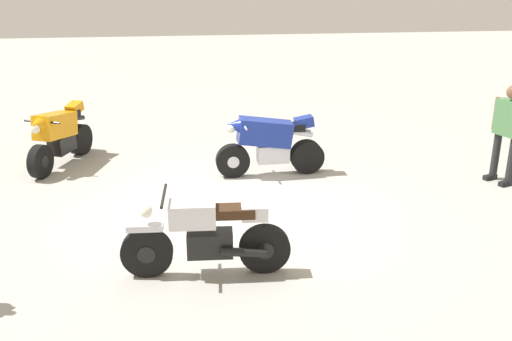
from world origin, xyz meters
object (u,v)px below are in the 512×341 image
motorcycle_silver_cruiser (207,236)px  person_in_green_shirt (508,128)px  motorcycle_blue_sportbike (270,143)px  motorcycle_orange_sportbike (59,135)px

motorcycle_silver_cruiser → person_in_green_shirt: person_in_green_shirt is taller
motorcycle_blue_sportbike → motorcycle_orange_sportbike: 3.92m
motorcycle_blue_sportbike → person_in_green_shirt: size_ratio=1.15×
motorcycle_orange_sportbike → motorcycle_silver_cruiser: motorcycle_orange_sportbike is taller
person_in_green_shirt → motorcycle_silver_cruiser: bearing=4.8°
motorcycle_orange_sportbike → person_in_green_shirt: person_in_green_shirt is taller
motorcycle_orange_sportbike → motorcycle_silver_cruiser: 5.01m
motorcycle_orange_sportbike → person_in_green_shirt: (-7.75, 1.75, 0.38)m
motorcycle_orange_sportbike → motorcycle_blue_sportbike: bearing=96.8°
motorcycle_blue_sportbike → motorcycle_silver_cruiser: 3.59m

